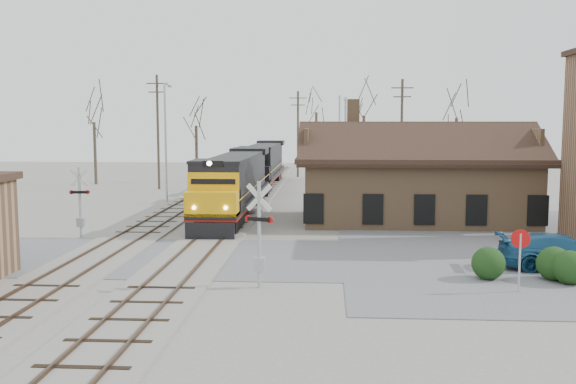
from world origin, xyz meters
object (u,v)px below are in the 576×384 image
depot (415,184)px  locomotive_trailing (263,164)px  parked_car (561,252)px  locomotive_lead (234,184)px

depot → locomotive_trailing: (-11.99, 20.84, -0.15)m
locomotive_trailing → parked_car: (16.50, -34.27, -1.48)m
depot → locomotive_lead: depot is taller
locomotive_lead → parked_car: (16.50, -14.67, -1.48)m
depot → locomotive_trailing: 24.04m
locomotive_lead → locomotive_trailing: locomotive_lead is taller
locomotive_lead → locomotive_trailing: 19.60m
depot → parked_car: size_ratio=2.85×
locomotive_lead → parked_car: size_ratio=3.63×
locomotive_lead → parked_car: 22.13m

